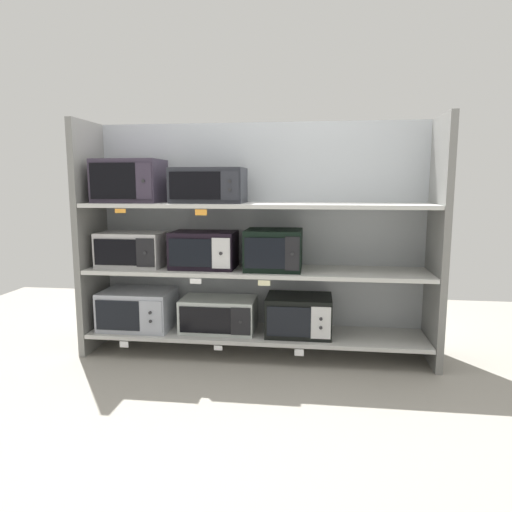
% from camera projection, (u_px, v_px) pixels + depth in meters
% --- Properties ---
extents(ground, '(6.58, 6.00, 0.02)m').
position_uv_depth(ground, '(234.00, 417.00, 2.69)').
color(ground, gray).
extents(back_panel, '(2.78, 0.04, 1.80)m').
position_uv_depth(back_panel, '(260.00, 236.00, 3.80)').
color(back_panel, '#9EA3A8').
rests_on(back_panel, ground).
extents(upright_left, '(0.05, 0.50, 1.80)m').
position_uv_depth(upright_left, '(91.00, 238.00, 3.70)').
color(upright_left, slate).
rests_on(upright_left, ground).
extents(upright_right, '(0.05, 0.50, 1.80)m').
position_uv_depth(upright_right, '(438.00, 243.00, 3.37)').
color(upright_right, slate).
rests_on(upright_right, ground).
extents(shelf_0, '(2.58, 0.50, 0.03)m').
position_uv_depth(shelf_0, '(256.00, 334.00, 3.65)').
color(shelf_0, beige).
rests_on(shelf_0, ground).
extents(microwave_0, '(0.56, 0.42, 0.30)m').
position_uv_depth(microwave_0, '(138.00, 309.00, 3.74)').
color(microwave_0, '#9FA4AF').
rests_on(microwave_0, shelf_0).
extents(microwave_1, '(0.58, 0.35, 0.26)m').
position_uv_depth(microwave_1, '(219.00, 314.00, 3.66)').
color(microwave_1, '#B4BCB8').
rests_on(microwave_1, shelf_0).
extents(microwave_2, '(0.49, 0.39, 0.30)m').
position_uv_depth(microwave_2, '(299.00, 315.00, 3.58)').
color(microwave_2, black).
rests_on(microwave_2, shelf_0).
extents(price_tag_0, '(0.07, 0.00, 0.05)m').
position_uv_depth(price_tag_0, '(124.00, 344.00, 3.53)').
color(price_tag_0, white).
extents(price_tag_1, '(0.06, 0.00, 0.03)m').
position_uv_depth(price_tag_1, '(218.00, 348.00, 3.44)').
color(price_tag_1, white).
extents(price_tag_2, '(0.07, 0.00, 0.05)m').
position_uv_depth(price_tag_2, '(299.00, 353.00, 3.36)').
color(price_tag_2, white).
extents(shelf_1, '(2.58, 0.50, 0.03)m').
position_uv_depth(shelf_1, '(256.00, 271.00, 3.57)').
color(shelf_1, beige).
extents(microwave_3, '(0.50, 0.36, 0.27)m').
position_uv_depth(microwave_3, '(132.00, 249.00, 3.67)').
color(microwave_3, '#BAB8B8').
rests_on(microwave_3, shelf_1).
extents(microwave_4, '(0.49, 0.35, 0.28)m').
position_uv_depth(microwave_4, '(204.00, 250.00, 3.59)').
color(microwave_4, black).
rests_on(microwave_4, shelf_1).
extents(microwave_5, '(0.42, 0.40, 0.30)m').
position_uv_depth(microwave_5, '(274.00, 250.00, 3.52)').
color(microwave_5, black).
rests_on(microwave_5, shelf_1).
extents(price_tag_3, '(0.08, 0.00, 0.04)m').
position_uv_depth(price_tag_3, '(196.00, 281.00, 3.38)').
color(price_tag_3, white).
extents(price_tag_4, '(0.09, 0.00, 0.04)m').
position_uv_depth(price_tag_4, '(264.00, 283.00, 3.32)').
color(price_tag_4, beige).
extents(shelf_2, '(2.58, 0.50, 0.03)m').
position_uv_depth(shelf_2, '(256.00, 205.00, 3.49)').
color(shelf_2, beige).
extents(microwave_6, '(0.50, 0.38, 0.33)m').
position_uv_depth(microwave_6, '(130.00, 181.00, 3.59)').
color(microwave_6, '#322B39').
rests_on(microwave_6, shelf_2).
extents(microwave_7, '(0.54, 0.35, 0.26)m').
position_uv_depth(microwave_7, '(208.00, 185.00, 3.51)').
color(microwave_7, '#26282E').
rests_on(microwave_7, shelf_2).
extents(price_tag_5, '(0.08, 0.00, 0.03)m').
position_uv_depth(price_tag_5, '(120.00, 211.00, 3.37)').
color(price_tag_5, orange).
extents(price_tag_6, '(0.09, 0.00, 0.04)m').
position_uv_depth(price_tag_6, '(201.00, 212.00, 3.30)').
color(price_tag_6, orange).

